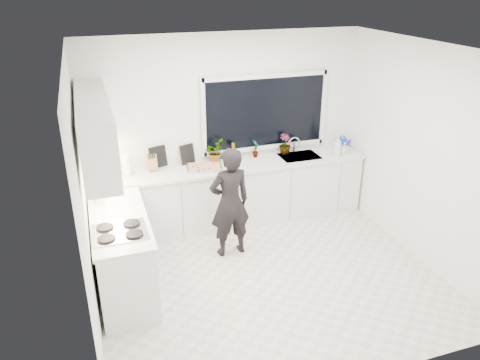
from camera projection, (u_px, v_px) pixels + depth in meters
name	position (u px, v px, depth m)	size (l,w,h in m)	color
floor	(268.00, 276.00, 5.74)	(4.00, 3.50, 0.02)	beige
wall_back	(225.00, 129.00, 6.72)	(4.00, 0.02, 2.70)	white
wall_left	(82.00, 200.00, 4.61)	(0.02, 3.50, 2.70)	white
wall_right	(422.00, 154.00, 5.77)	(0.02, 3.50, 2.70)	white
ceiling	(275.00, 49.00, 4.64)	(4.00, 3.50, 0.02)	white
window	(265.00, 113.00, 6.78)	(1.80, 0.02, 1.00)	black
base_cabinets_back	(232.00, 195.00, 6.81)	(3.92, 0.58, 0.88)	white
base_cabinets_left	(123.00, 254.00, 5.38)	(0.58, 1.60, 0.88)	white
countertop_back	(232.00, 166.00, 6.62)	(3.94, 0.62, 0.04)	silver
countertop_left	(119.00, 219.00, 5.19)	(0.62, 1.60, 0.04)	silver
upper_cabinets	(95.00, 129.00, 5.07)	(0.34, 2.10, 0.70)	white
sink	(299.00, 159.00, 6.95)	(0.58, 0.42, 0.14)	silver
faucet	(294.00, 145.00, 7.05)	(0.03, 0.03, 0.22)	silver
stovetop	(119.00, 232.00, 4.87)	(0.56, 0.48, 0.03)	black
person	(230.00, 203.00, 5.92)	(0.54, 0.35, 1.47)	black
pizza_tray	(205.00, 168.00, 6.47)	(0.48, 0.36, 0.03)	silver
pizza	(205.00, 166.00, 6.46)	(0.44, 0.31, 0.01)	red
watering_can	(342.00, 143.00, 7.27)	(0.14, 0.14, 0.13)	#1426C3
paper_towel_roll	(127.00, 165.00, 6.24)	(0.11, 0.11, 0.26)	white
knife_block	(152.00, 163.00, 6.38)	(0.13, 0.10, 0.22)	olive
utensil_crock	(99.00, 196.00, 5.49)	(0.13, 0.13, 0.16)	silver
picture_frame_large	(187.00, 154.00, 6.60)	(0.22, 0.02, 0.28)	black
picture_frame_small	(158.00, 157.00, 6.48)	(0.25, 0.02, 0.30)	black
herb_plants	(236.00, 149.00, 6.73)	(1.36, 0.36, 0.33)	#26662D
soap_bottles	(339.00, 146.00, 6.91)	(0.24, 0.13, 0.30)	#D8BF66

